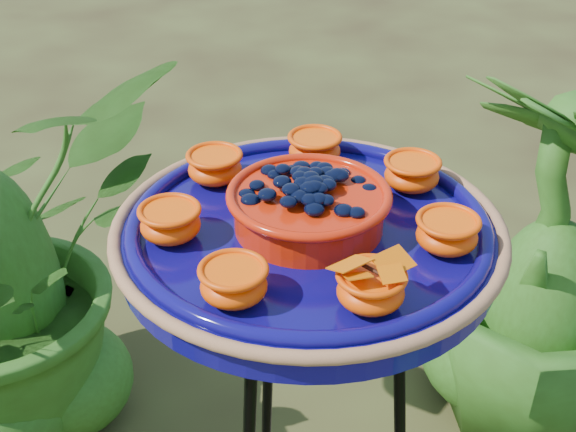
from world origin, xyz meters
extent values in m
torus|color=black|center=(-0.02, -0.06, 0.95)|extent=(0.35, 0.35, 0.02)
cylinder|color=#0B0759|center=(-0.02, -0.06, 0.98)|extent=(0.62, 0.62, 0.04)
torus|color=#AA744C|center=(-0.02, -0.06, 1.00)|extent=(0.51, 0.51, 0.02)
torus|color=#0B0759|center=(-0.02, -0.06, 1.00)|extent=(0.47, 0.47, 0.02)
cylinder|color=red|center=(-0.02, -0.06, 1.03)|extent=(0.24, 0.24, 0.05)
torus|color=red|center=(-0.02, -0.06, 1.05)|extent=(0.21, 0.21, 0.01)
ellipsoid|color=black|center=(-0.02, -0.06, 1.06)|extent=(0.17, 0.17, 0.03)
ellipsoid|color=#FF5502|center=(0.13, 0.02, 1.02)|extent=(0.08, 0.08, 0.04)
cylinder|color=#FF5605|center=(0.13, 0.02, 1.04)|extent=(0.07, 0.07, 0.01)
ellipsoid|color=#FF5502|center=(0.01, 0.11, 1.02)|extent=(0.08, 0.08, 0.04)
cylinder|color=#FF5605|center=(0.01, 0.11, 1.04)|extent=(0.07, 0.07, 0.01)
ellipsoid|color=#FF5502|center=(-0.13, 0.07, 1.02)|extent=(0.08, 0.08, 0.04)
cylinder|color=#FF5605|center=(-0.13, 0.07, 1.04)|extent=(0.07, 0.07, 0.01)
ellipsoid|color=#FF5502|center=(-0.19, -0.07, 1.02)|extent=(0.08, 0.08, 0.04)
cylinder|color=#FF5605|center=(-0.19, -0.07, 1.04)|extent=(0.07, 0.07, 0.01)
ellipsoid|color=#FF5502|center=(-0.12, -0.20, 1.02)|extent=(0.08, 0.08, 0.04)
cylinder|color=#FF5605|center=(-0.12, -0.20, 1.04)|extent=(0.07, 0.07, 0.01)
ellipsoid|color=#FF5502|center=(0.03, -0.23, 1.02)|extent=(0.08, 0.08, 0.04)
cylinder|color=#FF5605|center=(0.03, -0.23, 1.04)|extent=(0.07, 0.07, 0.01)
ellipsoid|color=#FF5502|center=(0.14, -0.13, 1.02)|extent=(0.08, 0.08, 0.04)
cylinder|color=#FF5605|center=(0.14, -0.13, 1.04)|extent=(0.07, 0.07, 0.01)
cylinder|color=black|center=(0.03, -0.23, 1.05)|extent=(0.02, 0.03, 0.00)
cube|color=#FD6D05|center=(0.01, -0.22, 1.06)|extent=(0.05, 0.05, 0.01)
cube|color=#FD6D05|center=(0.05, -0.22, 1.06)|extent=(0.05, 0.05, 0.01)
imported|color=#284F15|center=(0.63, 0.54, 0.47)|extent=(0.72, 0.72, 0.95)
camera|label=1|loc=(-0.13, -0.91, 1.56)|focal=50.00mm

